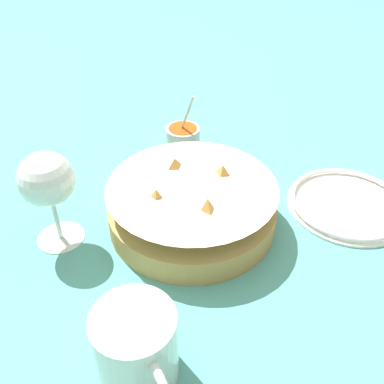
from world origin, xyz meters
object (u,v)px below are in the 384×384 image
at_px(sauce_cup, 183,137).
at_px(wine_glass, 47,182).
at_px(beer_mug, 137,349).
at_px(side_plate, 347,203).
at_px(food_basket, 192,206).

height_order(sauce_cup, wine_glass, wine_glass).
distance_m(beer_mug, side_plate, 0.43).
bearing_deg(wine_glass, sauce_cup, 114.83).
bearing_deg(side_plate, wine_glass, -110.98).
bearing_deg(beer_mug, wine_glass, -177.06).
xyz_separation_m(food_basket, wine_glass, (-0.07, -0.19, 0.07)).
xyz_separation_m(food_basket, beer_mug, (0.19, -0.18, 0.01)).
distance_m(food_basket, sauce_cup, 0.23).
bearing_deg(food_basket, beer_mug, -43.30).
height_order(sauce_cup, beer_mug, sauce_cup).
relative_size(wine_glass, beer_mug, 1.17).
bearing_deg(side_plate, beer_mug, -77.59).
distance_m(sauce_cup, beer_mug, 0.48).
xyz_separation_m(wine_glass, side_plate, (0.17, 0.43, -0.10)).
bearing_deg(food_basket, side_plate, 68.36).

